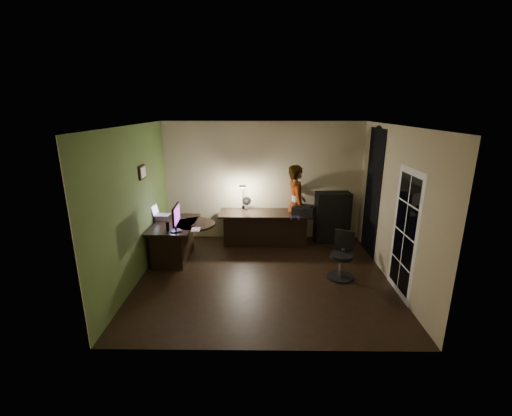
{
  "coord_description": "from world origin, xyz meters",
  "views": [
    {
      "loc": [
        -0.07,
        -5.68,
        2.99
      ],
      "look_at": [
        -0.15,
        1.05,
        1.0
      ],
      "focal_mm": 24.0,
      "sensor_mm": 36.0,
      "label": 1
    }
  ],
  "objects_px": {
    "cabinet": "(332,217)",
    "monitor": "(175,222)",
    "desk_right": "(265,229)",
    "office_chair": "(342,256)",
    "desk_left": "(176,241)",
    "person": "(296,205)"
  },
  "relations": [
    {
      "from": "desk_right",
      "to": "office_chair",
      "type": "height_order",
      "value": "office_chair"
    },
    {
      "from": "cabinet",
      "to": "monitor",
      "type": "xyz_separation_m",
      "value": [
        -3.22,
        -1.48,
        0.37
      ]
    },
    {
      "from": "desk_left",
      "to": "person",
      "type": "height_order",
      "value": "person"
    },
    {
      "from": "desk_left",
      "to": "office_chair",
      "type": "xyz_separation_m",
      "value": [
        3.18,
        -0.79,
        0.05
      ]
    },
    {
      "from": "desk_right",
      "to": "person",
      "type": "bearing_deg",
      "value": 11.15
    },
    {
      "from": "monitor",
      "to": "person",
      "type": "height_order",
      "value": "person"
    },
    {
      "from": "cabinet",
      "to": "desk_left",
      "type": "bearing_deg",
      "value": -167.08
    },
    {
      "from": "desk_right",
      "to": "person",
      "type": "height_order",
      "value": "person"
    },
    {
      "from": "desk_left",
      "to": "monitor",
      "type": "distance_m",
      "value": 0.75
    },
    {
      "from": "desk_left",
      "to": "desk_right",
      "type": "relative_size",
      "value": 0.66
    },
    {
      "from": "monitor",
      "to": "cabinet",
      "type": "bearing_deg",
      "value": 22.12
    },
    {
      "from": "monitor",
      "to": "office_chair",
      "type": "relative_size",
      "value": 0.64
    },
    {
      "from": "desk_right",
      "to": "office_chair",
      "type": "relative_size",
      "value": 2.37
    },
    {
      "from": "monitor",
      "to": "person",
      "type": "relative_size",
      "value": 0.3
    },
    {
      "from": "monitor",
      "to": "office_chair",
      "type": "height_order",
      "value": "monitor"
    },
    {
      "from": "desk_left",
      "to": "person",
      "type": "distance_m",
      "value": 2.72
    },
    {
      "from": "cabinet",
      "to": "monitor",
      "type": "relative_size",
      "value": 2.12
    },
    {
      "from": "office_chair",
      "to": "desk_left",
      "type": "bearing_deg",
      "value": -171.85
    },
    {
      "from": "cabinet",
      "to": "office_chair",
      "type": "xyz_separation_m",
      "value": [
        -0.19,
        -1.81,
        -0.15
      ]
    },
    {
      "from": "desk_right",
      "to": "monitor",
      "type": "relative_size",
      "value": 3.72
    },
    {
      "from": "cabinet",
      "to": "office_chair",
      "type": "height_order",
      "value": "cabinet"
    },
    {
      "from": "cabinet",
      "to": "person",
      "type": "distance_m",
      "value": 0.92
    }
  ]
}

